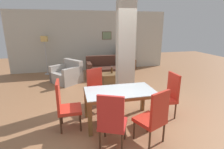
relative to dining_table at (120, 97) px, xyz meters
The scene contains 16 objects.
ground_plane 0.57m from the dining_table, ahead, with size 18.00×18.00×0.00m, color #9C6A46.
back_wall 4.93m from the dining_table, 89.97° to the left, with size 7.20×0.09×2.70m.
divider_pillar 1.66m from the dining_table, 68.39° to the left, with size 0.50×0.30×2.70m.
dining_table is the anchor object (origin of this frame).
dining_chair_near_right 0.93m from the dining_table, 66.43° to the right, with size 0.61×0.61×1.03m.
dining_chair_far_left 0.87m from the dining_table, 115.69° to the left, with size 0.61×0.61×1.03m.
dining_chair_head_right 1.16m from the dining_table, ahead, with size 0.46×0.46×1.03m.
dining_chair_near_left 0.90m from the dining_table, 114.62° to the right, with size 0.61×0.61×1.03m.
dining_chair_head_left 1.15m from the dining_table, behind, with size 0.46×0.46×1.03m.
sofa 3.58m from the dining_table, 82.34° to the left, with size 1.72×0.90×0.83m.
armchair 3.34m from the dining_table, 110.18° to the left, with size 1.24×1.26×0.82m.
coffee_table 2.49m from the dining_table, 81.07° to the left, with size 0.72×0.53×0.42m.
bottle 2.53m from the dining_table, 80.69° to the left, with size 0.07×0.07×0.25m.
tv_stand 4.87m from the dining_table, 70.64° to the left, with size 0.92×0.40×0.45m.
tv_screen 4.86m from the dining_table, 70.64° to the left, with size 0.97×0.39×0.58m.
floor_lamp 4.97m from the dining_table, 114.22° to the left, with size 0.29×0.29×1.64m.
Camera 1 is at (-0.98, -3.36, 2.09)m, focal length 28.00 mm.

